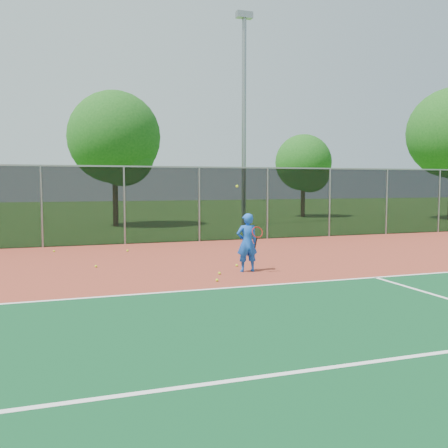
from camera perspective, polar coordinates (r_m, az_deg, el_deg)
name	(u,v)px	position (r m, az deg, el deg)	size (l,w,h in m)	color
ground	(382,316)	(9.54, 17.61, -9.95)	(120.00, 120.00, 0.00)	#2D611B
court_apron	(325,292)	(11.17, 11.48, -7.63)	(30.00, 20.00, 0.02)	#993A27
fence_back	(199,203)	(20.20, -2.84, 2.38)	(30.00, 0.06, 3.03)	black
tennis_player	(247,242)	(13.28, 2.65, -2.12)	(0.60, 0.62, 2.31)	blue
practice_ball_0	(237,265)	(14.16, 1.47, -4.74)	(0.07, 0.07, 0.07)	#C5ED1B
practice_ball_1	(219,273)	(12.94, -0.52, -5.64)	(0.07, 0.07, 0.07)	#C5ED1B
practice_ball_2	(96,266)	(14.45, -14.42, -4.70)	(0.07, 0.07, 0.07)	#C5ED1B
practice_ball_3	(217,280)	(12.03, -0.81, -6.43)	(0.07, 0.07, 0.07)	#C5ED1B
practice_ball_5	(127,251)	(17.53, -10.97, -3.00)	(0.07, 0.07, 0.07)	#C5ED1B
practice_ball_8	(54,251)	(18.06, -18.85, -2.95)	(0.07, 0.07, 0.07)	#C5ED1B
floodlight_n	(244,106)	(28.26, 2.30, 13.29)	(0.90, 0.40, 11.67)	gray
tree_back_left	(116,142)	(28.19, -12.20, 9.20)	(5.04, 5.04, 7.40)	#3A2415
tree_back_mid	(305,165)	(35.60, 9.25, 6.65)	(3.94, 3.94, 5.79)	#3A2415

